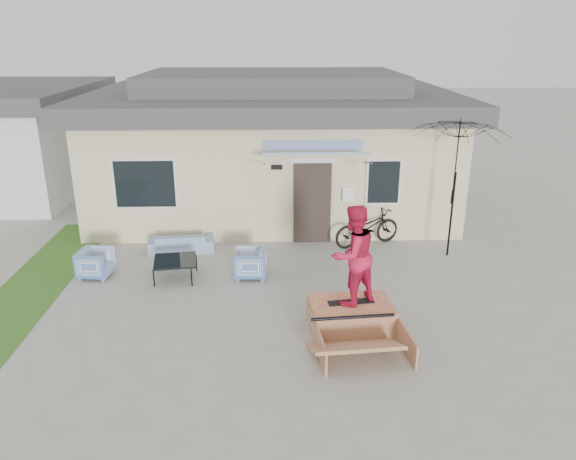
{
  "coord_description": "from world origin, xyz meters",
  "views": [
    {
      "loc": [
        -0.02,
        -8.98,
        5.21
      ],
      "look_at": [
        0.3,
        1.8,
        1.3
      ],
      "focal_mm": 34.39,
      "sensor_mm": 36.0,
      "label": 1
    }
  ],
  "objects_px": {
    "patio_umbrella": "(454,186)",
    "skater": "(353,253)",
    "armchair_right": "(250,262)",
    "coffee_table": "(176,269)",
    "loveseat": "(181,239)",
    "armchair_left": "(96,262)",
    "skate_ramp": "(351,316)",
    "bicycle": "(367,223)",
    "skateboard": "(351,301)"
  },
  "relations": [
    {
      "from": "skate_ramp",
      "to": "skater",
      "type": "bearing_deg",
      "value": 90.0
    },
    {
      "from": "armchair_right",
      "to": "skater",
      "type": "distance_m",
      "value": 3.2
    },
    {
      "from": "armchair_right",
      "to": "loveseat",
      "type": "bearing_deg",
      "value": -129.54
    },
    {
      "from": "armchair_left",
      "to": "skateboard",
      "type": "distance_m",
      "value": 5.9
    },
    {
      "from": "coffee_table",
      "to": "armchair_right",
      "type": "bearing_deg",
      "value": 1.97
    },
    {
      "from": "loveseat",
      "to": "armchair_left",
      "type": "relative_size",
      "value": 2.26
    },
    {
      "from": "patio_umbrella",
      "to": "skateboard",
      "type": "relative_size",
      "value": 2.76
    },
    {
      "from": "coffee_table",
      "to": "skater",
      "type": "relative_size",
      "value": 0.49
    },
    {
      "from": "loveseat",
      "to": "armchair_left",
      "type": "xyz_separation_m",
      "value": [
        -1.68,
        -1.45,
        0.04
      ]
    },
    {
      "from": "bicycle",
      "to": "skater",
      "type": "distance_m",
      "value": 4.35
    },
    {
      "from": "armchair_left",
      "to": "skater",
      "type": "bearing_deg",
      "value": -107.18
    },
    {
      "from": "bicycle",
      "to": "skate_ramp",
      "type": "height_order",
      "value": "bicycle"
    },
    {
      "from": "armchair_right",
      "to": "coffee_table",
      "type": "relative_size",
      "value": 0.78
    },
    {
      "from": "coffee_table",
      "to": "bicycle",
      "type": "height_order",
      "value": "bicycle"
    },
    {
      "from": "bicycle",
      "to": "patio_umbrella",
      "type": "bearing_deg",
      "value": -134.05
    },
    {
      "from": "skateboard",
      "to": "loveseat",
      "type": "bearing_deg",
      "value": 125.73
    },
    {
      "from": "armchair_right",
      "to": "patio_umbrella",
      "type": "height_order",
      "value": "patio_umbrella"
    },
    {
      "from": "coffee_table",
      "to": "loveseat",
      "type": "bearing_deg",
      "value": 94.02
    },
    {
      "from": "skate_ramp",
      "to": "skater",
      "type": "height_order",
      "value": "skater"
    },
    {
      "from": "loveseat",
      "to": "coffee_table",
      "type": "height_order",
      "value": "loveseat"
    },
    {
      "from": "loveseat",
      "to": "patio_umbrella",
      "type": "bearing_deg",
      "value": 170.71
    },
    {
      "from": "skateboard",
      "to": "skater",
      "type": "relative_size",
      "value": 0.46
    },
    {
      "from": "armchair_right",
      "to": "skateboard",
      "type": "height_order",
      "value": "armchair_right"
    },
    {
      "from": "loveseat",
      "to": "bicycle",
      "type": "height_order",
      "value": "bicycle"
    },
    {
      "from": "armchair_left",
      "to": "armchair_right",
      "type": "distance_m",
      "value": 3.45
    },
    {
      "from": "coffee_table",
      "to": "skate_ramp",
      "type": "bearing_deg",
      "value": -32.41
    },
    {
      "from": "armchair_right",
      "to": "skateboard",
      "type": "bearing_deg",
      "value": 42.31
    },
    {
      "from": "armchair_left",
      "to": "patio_umbrella",
      "type": "xyz_separation_m",
      "value": [
        8.25,
        1.0,
        1.4
      ]
    },
    {
      "from": "bicycle",
      "to": "skater",
      "type": "height_order",
      "value": "skater"
    },
    {
      "from": "skate_ramp",
      "to": "loveseat",
      "type": "bearing_deg",
      "value": 128.21
    },
    {
      "from": "armchair_right",
      "to": "bicycle",
      "type": "xyz_separation_m",
      "value": [
        2.92,
        1.85,
        0.23
      ]
    },
    {
      "from": "coffee_table",
      "to": "patio_umbrella",
      "type": "relative_size",
      "value": 0.38
    },
    {
      "from": "patio_umbrella",
      "to": "skate_ramp",
      "type": "bearing_deg",
      "value": -129.71
    },
    {
      "from": "armchair_right",
      "to": "skate_ramp",
      "type": "height_order",
      "value": "armchair_right"
    },
    {
      "from": "coffee_table",
      "to": "skate_ramp",
      "type": "height_order",
      "value": "skate_ramp"
    },
    {
      "from": "bicycle",
      "to": "armchair_left",
      "type": "bearing_deg",
      "value": 82.71
    },
    {
      "from": "patio_umbrella",
      "to": "armchair_right",
      "type": "bearing_deg",
      "value": -167.01
    },
    {
      "from": "armchair_left",
      "to": "armchair_right",
      "type": "relative_size",
      "value": 0.99
    },
    {
      "from": "bicycle",
      "to": "skater",
      "type": "bearing_deg",
      "value": 144.06
    },
    {
      "from": "armchair_left",
      "to": "coffee_table",
      "type": "bearing_deg",
      "value": -88.49
    },
    {
      "from": "loveseat",
      "to": "coffee_table",
      "type": "distance_m",
      "value": 1.63
    },
    {
      "from": "armchair_left",
      "to": "skate_ramp",
      "type": "xyz_separation_m",
      "value": [
        5.39,
        -2.45,
        -0.11
      ]
    },
    {
      "from": "armchair_left",
      "to": "coffee_table",
      "type": "relative_size",
      "value": 0.78
    },
    {
      "from": "patio_umbrella",
      "to": "skateboard",
      "type": "bearing_deg",
      "value": -130.16
    },
    {
      "from": "bicycle",
      "to": "skate_ramp",
      "type": "xyz_separation_m",
      "value": [
        -0.98,
        -4.19,
        -0.34
      ]
    },
    {
      "from": "patio_umbrella",
      "to": "skater",
      "type": "height_order",
      "value": "skater"
    },
    {
      "from": "coffee_table",
      "to": "skateboard",
      "type": "bearing_deg",
      "value": -31.88
    },
    {
      "from": "armchair_right",
      "to": "patio_umbrella",
      "type": "distance_m",
      "value": 5.13
    },
    {
      "from": "armchair_left",
      "to": "patio_umbrella",
      "type": "relative_size",
      "value": 0.3
    },
    {
      "from": "skateboard",
      "to": "armchair_left",
      "type": "bearing_deg",
      "value": 147.86
    }
  ]
}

